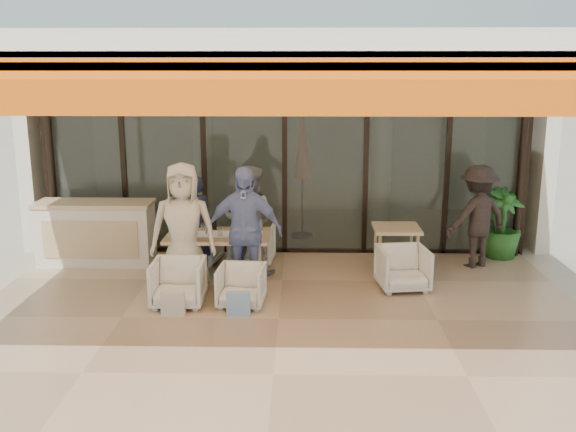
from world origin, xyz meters
The scene contains 21 objects.
ground centered at (0.00, 0.00, 0.00)m, with size 70.00×70.00×0.00m, color #C6B293.
terrace_floor centered at (0.00, 0.00, 0.01)m, with size 8.00×6.00×0.01m, color tan.
terrace_structure centered at (0.00, -0.26, 3.25)m, with size 8.00×6.00×3.40m.
glass_storefront centered at (0.00, 3.00, 1.60)m, with size 8.08×0.10×3.20m.
interior_block centered at (0.01, 5.31, 2.23)m, with size 9.05×3.62×3.52m.
host_counter centered at (-3.01, 2.30, 0.53)m, with size 1.85×0.65×1.04m.
dining_table centered at (-0.94, 1.45, 0.69)m, with size 1.50×0.90×0.93m.
chair_far_left centered at (-1.36, 2.39, 0.31)m, with size 0.61×0.57×0.63m, color silver.
chair_far_right centered at (-0.52, 2.39, 0.35)m, with size 0.69×0.64×0.71m, color silver.
chair_near_left centered at (-1.36, 0.49, 0.35)m, with size 0.68×0.64×0.70m, color silver.
chair_near_right centered at (-0.52, 0.49, 0.31)m, with size 0.60×0.56×0.62m, color silver.
diner_navy centered at (-1.36, 1.89, 0.77)m, with size 0.56×0.37×1.55m, color #1B203B.
diner_grey centered at (-0.52, 1.89, 0.85)m, with size 0.82×0.64×1.69m, color slate.
diner_cream centered at (-1.36, 0.99, 0.93)m, with size 0.91×0.59×1.86m, color beige.
diner_periwinkle centered at (-0.52, 0.99, 0.91)m, with size 1.07×0.44×1.82m, color #727FBE.
tote_bag_cream centered at (-1.36, 0.09, 0.17)m, with size 0.30×0.10×0.34m, color silver.
tote_bag_blue centered at (-0.52, 0.09, 0.17)m, with size 0.30×0.10×0.34m, color #99BFD8.
side_table centered at (1.74, 1.94, 0.64)m, with size 0.70×0.70×0.74m.
side_chair centered at (1.74, 1.19, 0.35)m, with size 0.68×0.63×0.70m, color silver.
standing_woman centered at (3.05, 2.28, 0.83)m, with size 1.07×0.61×1.65m, color black.
potted_palm centered at (3.60, 2.78, 0.59)m, with size 0.66×0.66×1.18m, color #1E5919.
Camera 1 is at (0.28, -7.59, 3.15)m, focal length 40.00 mm.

